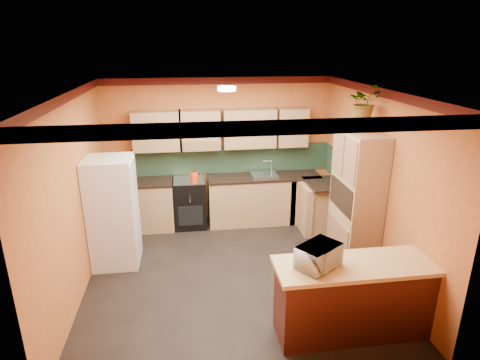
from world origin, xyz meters
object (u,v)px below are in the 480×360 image
(fridge, at_px, (113,212))
(stove, at_px, (190,203))
(pantry, at_px, (356,201))
(breakfast_bar, at_px, (354,300))
(base_cabinets_back, at_px, (223,202))
(microwave, at_px, (319,256))

(fridge, bearing_deg, stove, 45.63)
(fridge, bearing_deg, pantry, -8.90)
(pantry, height_order, breakfast_bar, pantry)
(fridge, xyz_separation_m, pantry, (3.60, -0.56, 0.20))
(base_cabinets_back, relative_size, stove, 4.01)
(base_cabinets_back, height_order, stove, stove)
(base_cabinets_back, height_order, breakfast_bar, same)
(stove, relative_size, breakfast_bar, 0.51)
(breakfast_bar, bearing_deg, fridge, 145.68)
(fridge, bearing_deg, breakfast_bar, -34.32)
(stove, xyz_separation_m, breakfast_bar, (1.83, -3.24, -0.02))
(stove, bearing_deg, breakfast_bar, -60.55)
(breakfast_bar, bearing_deg, microwave, 180.00)
(pantry, bearing_deg, stove, 144.13)
(pantry, distance_m, breakfast_bar, 1.71)
(stove, height_order, fridge, fridge)
(breakfast_bar, bearing_deg, base_cabinets_back, 110.39)
(stove, relative_size, fridge, 0.54)
(pantry, bearing_deg, microwave, -125.98)
(base_cabinets_back, bearing_deg, fridge, -146.34)
(stove, height_order, breakfast_bar, stove)
(fridge, xyz_separation_m, microwave, (2.52, -2.05, 0.21))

